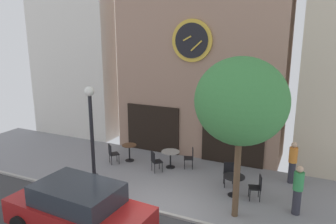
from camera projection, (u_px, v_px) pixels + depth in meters
ground_plane at (150, 220)px, 10.13m from camera, size 24.24×11.00×0.13m
clock_building at (201, 38)px, 14.94m from camera, size 7.89×3.53×10.72m
neighbor_building_left at (90, 19)px, 18.89m from camera, size 5.03×4.98×12.98m
street_lamp at (92, 136)px, 12.09m from camera, size 0.36×0.36×3.83m
street_tree at (241, 102)px, 9.45m from camera, size 2.78×2.50×5.07m
cafe_table_near_curb at (129, 150)px, 14.66m from camera, size 0.66×0.66×0.77m
cafe_table_center_right at (170, 155)px, 13.91m from camera, size 0.79×0.79×0.74m
cafe_table_center_left at (234, 181)px, 11.49m from camera, size 0.76×0.76×0.75m
cafe_chair_corner at (155, 160)px, 13.48m from camera, size 0.56×0.56×0.90m
cafe_chair_mid_row at (229, 172)px, 12.29m from camera, size 0.51×0.51×0.90m
cafe_chair_by_entrance at (112, 152)px, 14.33m from camera, size 0.56×0.56×0.90m
cafe_chair_left_end at (257, 186)px, 11.21m from camera, size 0.50×0.50×0.90m
cafe_chair_under_awning at (190, 156)px, 13.87m from camera, size 0.52×0.52×0.90m
pedestrian_green at (298, 189)px, 10.24m from camera, size 0.32×0.32×1.67m
pedestrian_orange at (293, 162)px, 12.42m from camera, size 0.44×0.44×1.67m
parked_car_red at (79, 210)px, 9.25m from camera, size 4.39×2.21×1.55m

